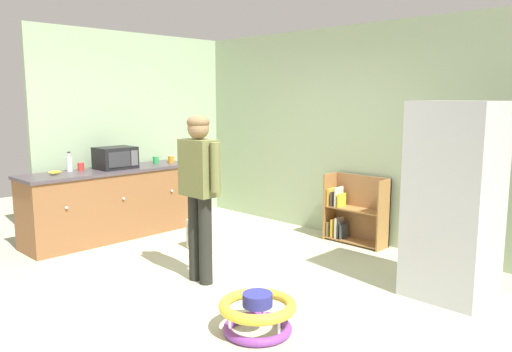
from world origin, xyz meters
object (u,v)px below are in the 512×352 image
object	(u,v)px
clear_bottle	(69,164)
kitchen_counter	(111,203)
pet_carrier	(214,233)
green_cup	(156,160)
standing_person	(199,183)
orange_cup	(171,160)
refrigerator	(454,200)
microwave	(115,158)
ketchup_bottle	(120,158)
baby_walker	(258,313)
white_cup	(171,159)
banana_bunch	(55,172)
red_cup	(81,167)
bookshelf	(353,214)

from	to	relation	value
clear_bottle	kitchen_counter	bearing A→B (deg)	69.80
clear_bottle	pet_carrier	bearing A→B (deg)	36.70
clear_bottle	green_cup	xyz separation A→B (m)	(0.11, 1.20, -0.05)
pet_carrier	green_cup	size ratio (longest dim) A/B	5.81
standing_person	orange_cup	bearing A→B (deg)	150.55
refrigerator	clear_bottle	xyz separation A→B (m)	(-4.15, -1.63, 0.11)
microwave	clear_bottle	world-z (taller)	microwave
pet_carrier	clear_bottle	xyz separation A→B (m)	(-1.46, -1.09, 0.82)
ketchup_bottle	baby_walker	bearing A→B (deg)	-14.62
kitchen_counter	ketchup_bottle	xyz separation A→B (m)	(-0.23, 0.30, 0.55)
green_cup	white_cup	xyz separation A→B (m)	(0.01, 0.24, 0.00)
refrigerator	white_cup	size ratio (longest dim) A/B	18.74
banana_bunch	green_cup	bearing A→B (deg)	90.91
standing_person	red_cup	size ratio (longest dim) A/B	17.30
bookshelf	pet_carrier	xyz separation A→B (m)	(-1.08, -1.38, -0.19)
white_cup	pet_carrier	bearing A→B (deg)	-14.64
orange_cup	clear_bottle	bearing A→B (deg)	-99.00
bookshelf	pet_carrier	bearing A→B (deg)	-127.98
bookshelf	ketchup_bottle	bearing A→B (deg)	-146.55
microwave	white_cup	distance (m)	0.91
microwave	clear_bottle	size ratio (longest dim) A/B	1.95
ketchup_bottle	white_cup	bearing A→B (deg)	74.89
banana_bunch	red_cup	xyz separation A→B (m)	(-0.13, 0.39, 0.02)
ketchup_bottle	standing_person	bearing A→B (deg)	-12.49
baby_walker	red_cup	bearing A→B (deg)	174.90
pet_carrier	ketchup_bottle	xyz separation A→B (m)	(-1.53, -0.34, 0.82)
pet_carrier	microwave	bearing A→B (deg)	-156.61
clear_bottle	white_cup	world-z (taller)	clear_bottle
standing_person	white_cup	world-z (taller)	standing_person
bookshelf	standing_person	xyz separation A→B (m)	(-0.30, -2.23, 0.63)
pet_carrier	banana_bunch	xyz separation A→B (m)	(-1.33, -1.33, 0.75)
refrigerator	bookshelf	world-z (taller)	refrigerator
baby_walker	ketchup_bottle	xyz separation A→B (m)	(-3.48, 0.91, 0.84)
green_cup	orange_cup	xyz separation A→B (m)	(0.11, 0.18, 0.00)
refrigerator	standing_person	size ratio (longest dim) A/B	1.08
green_cup	banana_bunch	bearing A→B (deg)	-89.09
green_cup	red_cup	bearing A→B (deg)	-95.82
kitchen_counter	red_cup	distance (m)	0.60
standing_person	baby_walker	distance (m)	1.49
baby_walker	white_cup	world-z (taller)	white_cup
banana_bunch	refrigerator	bearing A→B (deg)	25.03
clear_bottle	green_cup	distance (m)	1.20
banana_bunch	red_cup	bearing A→B (deg)	108.59
refrigerator	baby_walker	bearing A→B (deg)	-112.17
pet_carrier	microwave	xyz separation A→B (m)	(-1.28, -0.56, 0.86)
kitchen_counter	pet_carrier	size ratio (longest dim) A/B	4.08
red_cup	white_cup	distance (m)	1.30
kitchen_counter	bookshelf	bearing A→B (deg)	40.37
white_cup	kitchen_counter	bearing A→B (deg)	-87.50
kitchen_counter	green_cup	bearing A→B (deg)	94.31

